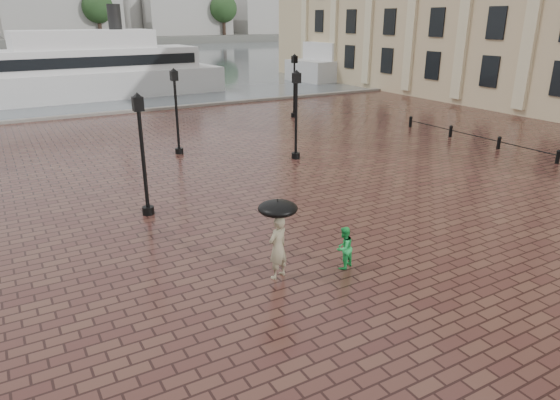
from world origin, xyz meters
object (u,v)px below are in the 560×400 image
at_px(street_lamps, 186,111).
at_px(adult_pedestrian, 278,247).
at_px(child_pedestrian, 344,248).
at_px(ferry_near, 87,71).
at_px(ferry_far, 374,56).

xyz_separation_m(street_lamps, adult_pedestrian, (-2.56, -14.27, -1.39)).
xyz_separation_m(adult_pedestrian, child_pedestrian, (1.96, -0.47, -0.28)).
height_order(adult_pedestrian, ferry_near, ferry_near).
xyz_separation_m(adult_pedestrian, ferry_near, (1.77, 38.14, 1.52)).
distance_m(child_pedestrian, ferry_near, 38.65).
distance_m(street_lamps, adult_pedestrian, 14.57).
bearing_deg(child_pedestrian, ferry_far, -150.07).
bearing_deg(adult_pedestrian, child_pedestrian, 148.20).
distance_m(ferry_near, ferry_far, 35.25).
bearing_deg(ferry_near, adult_pedestrian, -95.76).
relative_size(street_lamps, ferry_near, 0.85).
height_order(child_pedestrian, ferry_far, ferry_far).
xyz_separation_m(ferry_near, ferry_far, (35.20, 1.92, -0.04)).
distance_m(street_lamps, child_pedestrian, 14.84).
height_order(adult_pedestrian, ferry_far, ferry_far).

